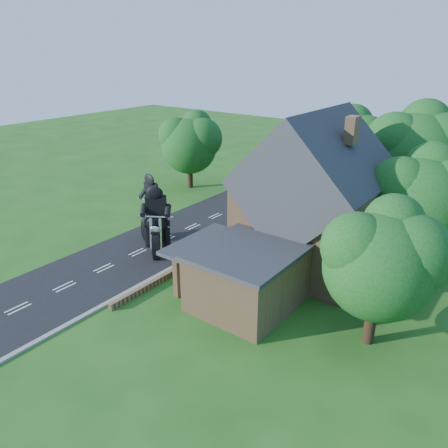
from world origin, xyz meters
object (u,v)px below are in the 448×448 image
Objects in this scene: motorcycle_follow at (155,230)px; annex at (245,276)px; motorcycle_lead at (159,246)px; garden_wall at (227,242)px; house at (314,202)px.

annex is at bearing 171.29° from motorcycle_follow.
motorcycle_lead is 0.99× the size of motorcycle_follow.
motorcycle_lead is (-2.70, -4.43, 0.57)m from garden_wall.
motorcycle_lead is at bearing 149.32° from motorcycle_follow.
annex reaches higher than motorcycle_follow.
annex is at bearing -95.24° from house.
annex is (5.57, -5.80, 1.57)m from garden_wall.
annex is at bearing -46.16° from garden_wall.
garden_wall is 7.52m from house.
house is 6.13× the size of motorcycle_follow.
garden_wall is 5.65m from motorcycle_follow.
garden_wall is at bearing -170.83° from house.
house is 1.45× the size of annex.
annex is 11.09m from motorcycle_follow.
house is 11.01m from motorcycle_lead.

